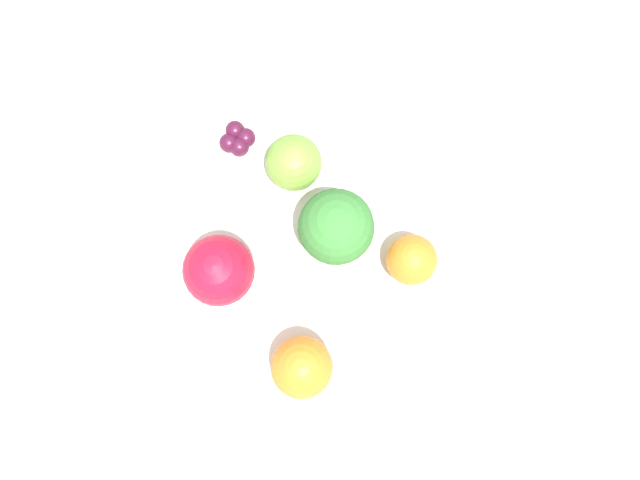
# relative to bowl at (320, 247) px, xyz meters

# --- Properties ---
(ground_plane) EXTENTS (6.00, 6.00, 0.00)m
(ground_plane) POSITION_rel_bowl_xyz_m (0.00, 0.00, -0.04)
(ground_plane) COLOR gray
(table_surface) EXTENTS (1.20, 1.20, 0.02)m
(table_surface) POSITION_rel_bowl_xyz_m (0.00, 0.00, -0.03)
(table_surface) COLOR #B2C6B2
(table_surface) RESTS_ON ground_plane
(bowl) EXTENTS (0.27, 0.27, 0.04)m
(bowl) POSITION_rel_bowl_xyz_m (0.00, 0.00, 0.00)
(bowl) COLOR silver
(bowl) RESTS_ON table_surface
(broccoli) EXTENTS (0.06, 0.06, 0.07)m
(broccoli) POSITION_rel_bowl_xyz_m (-0.00, 0.01, 0.06)
(broccoli) COLOR #8CB76B
(broccoli) RESTS_ON bowl
(apple_red) EXTENTS (0.06, 0.06, 0.06)m
(apple_red) POSITION_rel_bowl_xyz_m (0.00, -0.08, 0.05)
(apple_red) COLOR #B7142D
(apple_red) RESTS_ON bowl
(apple_green) EXTENTS (0.05, 0.05, 0.05)m
(apple_green) POSITION_rel_bowl_xyz_m (-0.06, 0.00, 0.04)
(apple_green) COLOR olive
(apple_green) RESTS_ON bowl
(orange_front) EXTENTS (0.05, 0.05, 0.05)m
(orange_front) POSITION_rel_bowl_xyz_m (0.09, -0.05, 0.04)
(orange_front) COLOR orange
(orange_front) RESTS_ON bowl
(orange_back) EXTENTS (0.04, 0.04, 0.04)m
(orange_back) POSITION_rel_bowl_xyz_m (0.04, 0.06, 0.04)
(orange_back) COLOR orange
(orange_back) RESTS_ON bowl
(grape_cluster) EXTENTS (0.03, 0.03, 0.02)m
(grape_cluster) POSITION_rel_bowl_xyz_m (-0.10, -0.04, 0.03)
(grape_cluster) COLOR #47142D
(grape_cluster) RESTS_ON bowl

